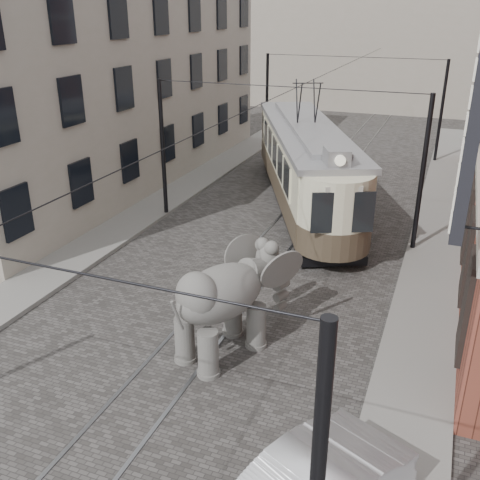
% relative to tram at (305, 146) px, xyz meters
% --- Properties ---
extents(ground, '(120.00, 120.00, 0.00)m').
position_rel_tram_xyz_m(ground, '(0.24, -9.74, -2.85)').
color(ground, '#4A4644').
extents(tram_rails, '(1.54, 80.00, 0.02)m').
position_rel_tram_xyz_m(tram_rails, '(0.24, -9.74, -2.83)').
color(tram_rails, slate).
rests_on(tram_rails, ground).
extents(sidewalk_right, '(2.00, 60.00, 0.15)m').
position_rel_tram_xyz_m(sidewalk_right, '(6.24, -9.74, -2.77)').
color(sidewalk_right, slate).
rests_on(sidewalk_right, ground).
extents(sidewalk_left, '(2.00, 60.00, 0.15)m').
position_rel_tram_xyz_m(sidewalk_left, '(-6.26, -9.74, -2.77)').
color(sidewalk_left, slate).
rests_on(sidewalk_left, ground).
extents(stucco_building, '(7.00, 24.00, 10.00)m').
position_rel_tram_xyz_m(stucco_building, '(-10.76, 0.26, 2.15)').
color(stucco_building, gray).
rests_on(stucco_building, ground).
extents(distant_block, '(28.00, 10.00, 14.00)m').
position_rel_tram_xyz_m(distant_block, '(0.24, 30.26, 4.15)').
color(distant_block, gray).
rests_on(distant_block, ground).
extents(catenary, '(11.00, 30.20, 6.00)m').
position_rel_tram_xyz_m(catenary, '(0.04, -4.74, 0.15)').
color(catenary, black).
rests_on(catenary, ground).
extents(tram, '(8.64, 14.28, 5.69)m').
position_rel_tram_xyz_m(tram, '(0.00, 0.00, 0.00)').
color(tram, beige).
rests_on(tram, ground).
extents(elephant, '(4.18, 5.30, 2.86)m').
position_rel_tram_xyz_m(elephant, '(1.22, -12.73, -1.42)').
color(elephant, '#5B5955').
rests_on(elephant, ground).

